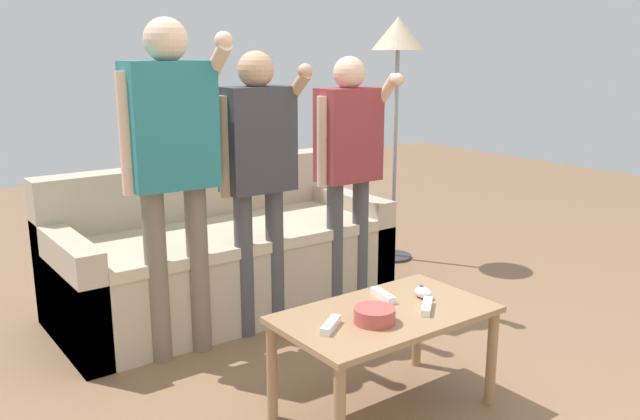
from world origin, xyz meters
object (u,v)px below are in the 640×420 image
at_px(game_remote_wand_near, 383,295).
at_px(game_remote_nunchuk, 423,293).
at_px(couch, 221,258).
at_px(player_center, 258,161).
at_px(player_left, 172,151).
at_px(coffee_table, 385,326).
at_px(snack_bowl, 374,315).
at_px(game_remote_wand_far, 427,307).
at_px(game_remote_wand_spare, 331,325).
at_px(player_right, 349,154).
at_px(floor_lamp, 398,50).

bearing_deg(game_remote_wand_near, game_remote_nunchuk, -33.41).
height_order(couch, game_remote_nunchuk, couch).
bearing_deg(player_center, player_left, -178.45).
xyz_separation_m(couch, coffee_table, (-0.02, -1.45, 0.09)).
distance_m(snack_bowl, game_remote_wand_near, 0.26).
xyz_separation_m(game_remote_wand_far, game_remote_wand_spare, (-0.43, 0.08, 0.00)).
distance_m(snack_bowl, game_remote_wand_spare, 0.18).
bearing_deg(couch, snack_bowl, -94.89).
xyz_separation_m(couch, player_left, (-0.47, -0.45, 0.72)).
distance_m(player_left, player_center, 0.48).
xyz_separation_m(couch, game_remote_wand_near, (0.07, -1.34, 0.16)).
relative_size(coffee_table, player_right, 0.61).
height_order(player_center, game_remote_wand_near, player_center).
height_order(player_right, game_remote_wand_spare, player_right).
bearing_deg(floor_lamp, player_right, -147.58).
bearing_deg(floor_lamp, snack_bowl, -134.40).
height_order(coffee_table, game_remote_wand_spare, game_remote_wand_spare).
xyz_separation_m(coffee_table, game_remote_nunchuk, (0.23, 0.02, 0.09)).
distance_m(player_left, game_remote_wand_spare, 1.16).
relative_size(coffee_table, game_remote_wand_near, 5.43).
height_order(game_remote_nunchuk, player_left, player_left).
relative_size(floor_lamp, game_remote_wand_spare, 11.73).
bearing_deg(player_right, player_center, 179.95).
xyz_separation_m(coffee_table, game_remote_wand_far, (0.15, -0.09, 0.08)).
bearing_deg(game_remote_wand_near, player_left, 121.29).
distance_m(player_right, game_remote_wand_far, 1.28).
bearing_deg(game_remote_wand_near, game_remote_wand_spare, -162.09).
distance_m(player_left, game_remote_wand_near, 1.18).
xyz_separation_m(player_left, game_remote_wand_near, (0.54, -0.89, -0.56)).
bearing_deg(player_right, snack_bowl, -124.12).
relative_size(game_remote_nunchuk, player_center, 0.06).
distance_m(coffee_table, player_right, 1.30).
bearing_deg(game_remote_nunchuk, floor_lamp, 51.13).
bearing_deg(game_remote_wand_near, game_remote_wand_far, -73.85).
bearing_deg(game_remote_wand_spare, player_right, 48.55).
relative_size(player_center, game_remote_wand_far, 10.04).
distance_m(player_center, player_right, 0.59).
height_order(floor_lamp, player_center, floor_lamp).
distance_m(couch, game_remote_wand_far, 1.55).
xyz_separation_m(coffee_table, game_remote_wand_spare, (-0.28, -0.00, 0.08)).
height_order(coffee_table, game_remote_wand_far, game_remote_wand_far).
xyz_separation_m(couch, floor_lamp, (1.45, 0.10, 1.18)).
bearing_deg(game_remote_wand_near, player_right, 59.55).
xyz_separation_m(player_center, game_remote_wand_far, (0.12, -1.10, -0.47)).
xyz_separation_m(player_right, game_remote_wand_far, (-0.47, -1.10, -0.45)).
distance_m(snack_bowl, player_center, 1.17).
distance_m(coffee_table, player_left, 1.27).
height_order(couch, floor_lamp, floor_lamp).
bearing_deg(game_remote_wand_far, coffee_table, 149.32).
distance_m(snack_bowl, player_right, 1.36).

